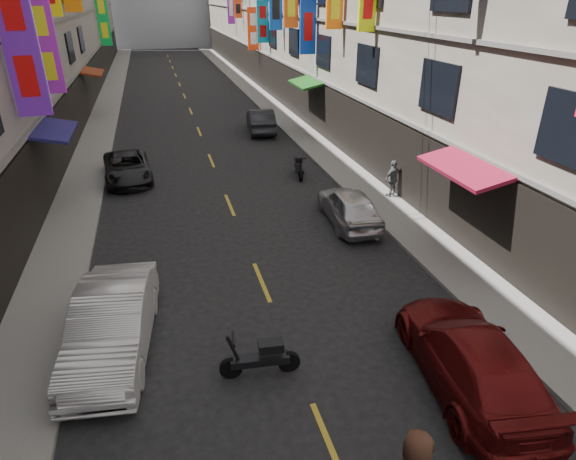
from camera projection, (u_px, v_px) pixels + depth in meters
sidewalk_left at (104, 115)px, 33.57m from camera, size 2.00×90.00×0.12m
sidewalk_right at (271, 106)px, 36.41m from camera, size 2.00×90.00×0.12m
street_awnings at (187, 122)px, 19.55m from camera, size 13.99×35.20×0.41m
lane_markings at (195, 120)px, 32.42m from camera, size 0.12×80.20×0.01m
scooter_crossing at (261, 358)px, 10.61m from camera, size 1.80×0.52×1.14m
scooter_far_right at (299, 167)px, 22.32m from camera, size 0.58×1.80×1.14m
car_left_mid at (112, 324)px, 11.18m from camera, size 2.18×4.81×1.53m
car_left_far at (127, 167)px, 21.82m from camera, size 2.34×4.44×1.19m
car_right_near at (471, 358)px, 10.22m from camera, size 2.66×5.14×1.42m
car_right_mid at (349, 206)px, 17.63m from camera, size 1.80×4.02×1.34m
car_right_far at (261, 120)px, 29.47m from camera, size 1.97×4.42×1.41m
pedestrian_rfar at (393, 178)px, 19.66m from camera, size 1.03×0.82×1.53m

